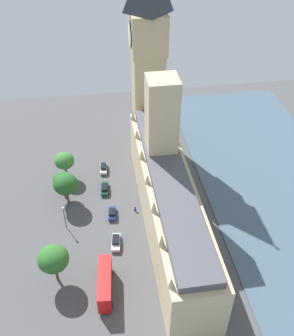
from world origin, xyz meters
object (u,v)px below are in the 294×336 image
clock_tower (148,53)px  plane_tree_opposite_hall (63,180)px  plane_tree_leading (53,259)px  double_decker_bus_by_river_gate (105,283)px  street_lamp_slot_10 (64,213)px  plane_tree_corner (66,184)px  car_silver_near_tower (104,168)px  car_dark_green_trailing (105,188)px  pedestrian_far_end (135,209)px  plane_tree_kerbside (64,161)px  parliament_building (167,193)px  street_lamp_slot_11 (65,184)px  car_white_under_trees (116,242)px  car_blue_midblock (112,213)px

clock_tower → plane_tree_opposite_hall: size_ratio=7.11×
plane_tree_opposite_hall → plane_tree_leading: plane_tree_leading is taller
double_decker_bus_by_river_gate → street_lamp_slot_10: size_ratio=1.68×
plane_tree_corner → plane_tree_leading: (1.97, 22.21, 0.44)m
car_silver_near_tower → car_dark_green_trailing: same height
car_dark_green_trailing → pedestrian_far_end: (-6.77, 8.21, -0.20)m
plane_tree_kerbside → pedestrian_far_end: bearing=137.2°
parliament_building → plane_tree_corner: bearing=-22.6°
clock_tower → plane_tree_leading: 55.31m
plane_tree_corner → plane_tree_kerbside: 10.06m
plane_tree_kerbside → street_lamp_slot_11: 8.25m
street_lamp_slot_11 → pedestrian_far_end: bearing=156.9°
car_white_under_trees → plane_tree_opposite_hall: 20.95m
car_blue_midblock → double_decker_bus_by_river_gate: double_decker_bus_by_river_gate is taller
clock_tower → car_blue_midblock: (12.77, 28.21, -26.98)m
car_silver_near_tower → street_lamp_slot_11: bearing=49.8°
clock_tower → pedestrian_far_end: clock_tower is taller
double_decker_bus_by_river_gate → street_lamp_slot_11: 29.25m
clock_tower → plane_tree_corner: size_ratio=6.28×
clock_tower → car_blue_midblock: bearing=65.6°
pedestrian_far_end → street_lamp_slot_11: street_lamp_slot_11 is taller
parliament_building → clock_tower: 37.06m
clock_tower → car_dark_green_trailing: clock_tower is taller
clock_tower → plane_tree_corner: 38.75m
car_white_under_trees → double_decker_bus_by_river_gate: double_decker_bus_by_river_gate is taller
car_silver_near_tower → plane_tree_opposite_hall: 14.35m
pedestrian_far_end → plane_tree_corner: 17.50m
car_blue_midblock → pedestrian_far_end: 5.65m
pedestrian_far_end → plane_tree_leading: size_ratio=0.17×
double_decker_bus_by_river_gate → parliament_building: bearing=52.9°
clock_tower → plane_tree_opposite_hall: 38.30m
car_dark_green_trailing → plane_tree_kerbside: 12.69m
street_lamp_slot_10 → street_lamp_slot_11: size_ratio=0.92×
plane_tree_kerbside → car_dark_green_trailing: bearing=144.1°
double_decker_bus_by_river_gate → plane_tree_opposite_hall: bearing=110.8°
car_silver_near_tower → car_dark_green_trailing: size_ratio=0.92×
street_lamp_slot_11 → clock_tower: bearing=-138.9°
plane_tree_opposite_hall → street_lamp_slot_10: bearing=91.7°
car_dark_green_trailing → plane_tree_kerbside: bearing=149.7°
plane_tree_kerbside → double_decker_bus_by_river_gate: bearing=102.3°
parliament_building → pedestrian_far_end: bearing=-32.4°
parliament_building → plane_tree_corner: 24.57m
clock_tower → plane_tree_opposite_hall: clock_tower is taller
parliament_building → car_blue_midblock: bearing=-15.7°
car_blue_midblock → double_decker_bus_by_river_gate: 20.63m
pedestrian_far_end → car_dark_green_trailing: bearing=-106.2°
plane_tree_opposite_hall → car_blue_midblock: bearing=143.4°
pedestrian_far_end → plane_tree_leading: 25.36m
plane_tree_opposite_hall → street_lamp_slot_11: 0.98m
clock_tower → plane_tree_opposite_hall: bearing=40.0°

